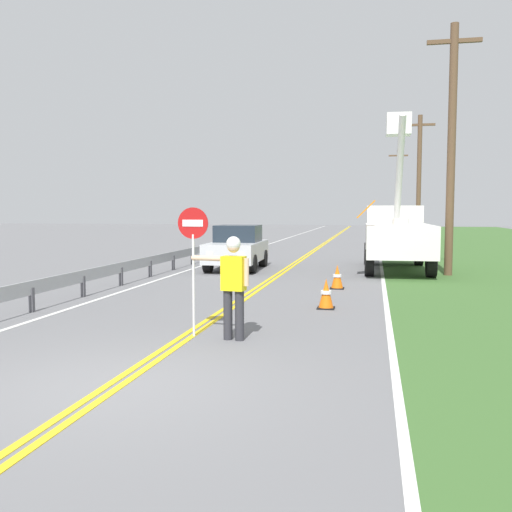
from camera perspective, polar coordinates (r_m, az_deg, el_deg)
ground_plane at (r=7.73m, az=-14.20°, el=-12.65°), size 160.00×160.00×0.00m
centerline_yellow_left at (r=26.94m, az=4.55°, el=-0.22°), size 0.11×110.00×0.01m
centerline_yellow_right at (r=26.91m, az=4.93°, el=-0.22°), size 0.11×110.00×0.01m
edge_line_right at (r=26.73m, az=12.42°, el=-0.35°), size 0.12×110.00×0.01m
edge_line_left at (r=27.59m, az=-2.70°, el=-0.09°), size 0.12×110.00×0.01m
flagger_worker at (r=9.90m, az=-2.33°, el=-2.53°), size 1.08×0.31×1.83m
stop_sign_paddle at (r=10.16m, az=-6.35°, el=1.38°), size 0.56×0.04×2.33m
utility_bucket_truck at (r=22.44m, az=13.94°, el=2.33°), size 2.67×6.85×5.91m
oncoming_sedan_nearest at (r=21.83m, az=-1.91°, el=0.84°), size 2.04×4.17×1.70m
utility_pole_near at (r=20.97m, az=19.09°, el=10.43°), size 1.80×0.28×8.60m
utility_pole_mid at (r=36.93m, az=16.09°, el=7.52°), size 1.80×0.28×8.14m
utility_pole_far at (r=56.15m, az=14.08°, el=6.48°), size 1.80×0.28×8.07m
traffic_cone_lead at (r=13.23m, az=7.07°, el=-3.85°), size 0.40×0.40×0.70m
traffic_cone_mid at (r=16.60m, az=8.18°, el=-2.13°), size 0.40×0.40×0.70m
guardrail_left_shoulder at (r=22.85m, az=-7.36°, el=0.19°), size 0.10×32.00×0.71m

